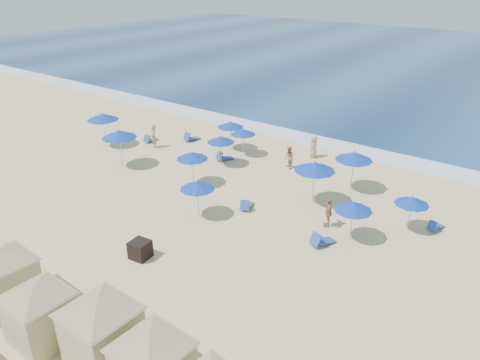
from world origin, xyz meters
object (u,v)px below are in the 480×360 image
Objects in this scene: cabana_0 at (3,270)px; trash_bin at (140,250)px; beachgoer_0 at (154,136)px; beachgoer_3 at (314,147)px; cabana_2 at (100,322)px; umbrella_4 at (243,132)px; umbrella_9 at (354,156)px; umbrella_7 at (315,167)px; umbrella_6 at (197,185)px; umbrella_5 at (221,139)px; umbrella_3 at (192,156)px; cabana_3 at (152,357)px; umbrella_10 at (412,201)px; umbrella_8 at (353,207)px; umbrella_2 at (230,124)px; cabana_1 at (38,306)px; umbrella_0 at (103,117)px; umbrella_1 at (119,134)px; beachgoer_2 at (328,212)px; beachgoer_1 at (289,158)px.

trash_bin is at bearing 72.14° from cabana_0.
beachgoer_3 is at bearing 53.55° from beachgoer_0.
cabana_2 is 2.25× the size of umbrella_4.
umbrella_7 is at bearing -109.32° from umbrella_9.
umbrella_6 is 0.84× the size of umbrella_9.
umbrella_5 is at bearing 115.76° from cabana_2.
trash_bin is 12.07m from umbrella_5.
cabana_3 is at bearing -52.47° from umbrella_3.
umbrella_7 reaches higher than umbrella_3.
beachgoer_0 is (-19.89, 0.66, -0.87)m from umbrella_10.
cabana_0 reaches higher than umbrella_8.
umbrella_5 is at bearing -64.34° from umbrella_2.
umbrella_0 is at bearing 135.30° from cabana_1.
beachgoer_3 is (-4.54, 3.45, -1.47)m from umbrella_9.
umbrella_2 reaches higher than umbrella_6.
umbrella_1 is 8.23m from umbrella_2.
umbrella_7 reaches higher than beachgoer_3.
umbrella_7 is 5.61m from umbrella_10.
umbrella_2 reaches higher than trash_bin.
cabana_2 reaches higher than beachgoer_3.
beachgoer_2 is at bearing 92.19° from cabana_3.
umbrella_4 is 1.32× the size of beachgoer_1.
umbrella_5 is (1.37, -2.85, -0.08)m from umbrella_2.
beachgoer_1 is at bearing 172.97° from umbrella_9.
cabana_1 is at bearing -81.02° from umbrella_6.
umbrella_9 is 5.18m from beachgoer_2.
umbrella_9 is at bearing 29.73° from beachgoer_1.
beachgoer_2 is (0.89, -4.89, -1.45)m from umbrella_9.
umbrella_1 is (-9.49, 6.95, 1.94)m from trash_bin.
cabana_0 is 1.68× the size of umbrella_1.
trash_bin is 0.55× the size of beachgoer_1.
umbrella_0 reaches higher than beachgoer_0.
umbrella_0 is at bearing 145.08° from cabana_3.
beachgoer_3 is (0.37, 2.85, 0.01)m from beachgoer_1.
trash_bin is 10.88m from umbrella_7.
umbrella_0 is 4.11m from beachgoer_0.
umbrella_2 is 1.04× the size of umbrella_6.
cabana_3 is 11.97m from umbrella_6.
cabana_0 is 1.70× the size of umbrella_7.
cabana_1 reaches higher than umbrella_4.
cabana_0 reaches higher than umbrella_1.
umbrella_8 is (12.86, -6.56, -0.08)m from umbrella_2.
umbrella_9 reaches higher than beachgoer_3.
umbrella_9 is at bearing 86.46° from cabana_2.
beachgoer_0 is at bearing -147.02° from umbrella_2.
cabana_3 is at bearing 3.10° from cabana_0.
cabana_0 is 3.04m from cabana_1.
umbrella_7 reaches higher than umbrella_9.
beachgoer_3 is (4.38, 2.75, -1.01)m from umbrella_4.
beachgoer_1 is (-3.79, 18.74, -0.90)m from cabana_2.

